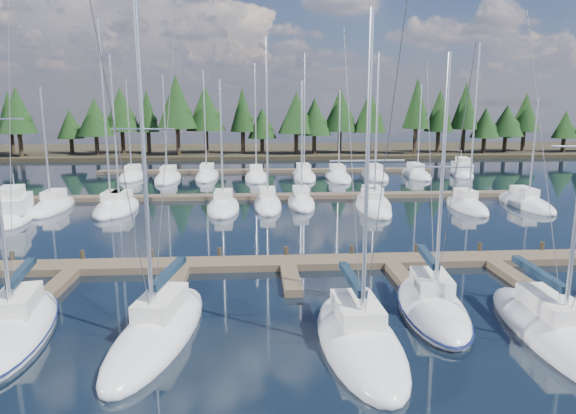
{
  "coord_description": "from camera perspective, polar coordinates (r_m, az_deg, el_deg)",
  "views": [
    {
      "loc": [
        -1.91,
        -10.69,
        9.35
      ],
      "look_at": [
        0.31,
        22.0,
        2.72
      ],
      "focal_mm": 32.0,
      "sensor_mm": 36.0,
      "label": 1
    }
  ],
  "objects": [
    {
      "name": "motor_yacht_left",
      "position": [
        47.91,
        -28.12,
        -0.59
      ],
      "size": [
        4.9,
        9.32,
        4.44
      ],
      "color": "silver",
      "rests_on": "ground"
    },
    {
      "name": "back_docks",
      "position": [
        60.99,
        -2.05,
        2.8
      ],
      "size": [
        50.0,
        21.8,
        0.4
      ],
      "color": "brown",
      "rests_on": "ground"
    },
    {
      "name": "motor_yacht_right",
      "position": [
        72.02,
        18.73,
        3.73
      ],
      "size": [
        3.94,
        8.21,
        3.93
      ],
      "color": "silver",
      "rests_on": "ground"
    },
    {
      "name": "front_sailboat_3",
      "position": [
        20.97,
        7.88,
        -14.31
      ],
      "size": [
        3.27,
        9.03,
        13.35
      ],
      "color": "silver",
      "rests_on": "ground"
    },
    {
      "name": "front_sailboat_5",
      "position": [
        23.81,
        27.52,
        -12.31
      ],
      "size": [
        3.1,
        10.23,
        14.21
      ],
      "color": "silver",
      "rests_on": "ground"
    },
    {
      "name": "back_sailboat_rows",
      "position": [
        55.95,
        -0.95,
        2.09
      ],
      "size": [
        45.76,
        31.04,
        16.91
      ],
      "color": "silver",
      "rests_on": "ground"
    },
    {
      "name": "front_sailboat_4",
      "position": [
        24.65,
        15.71,
        -10.61
      ],
      "size": [
        3.75,
        8.34,
        12.21
      ],
      "color": "silver",
      "rests_on": "ground"
    },
    {
      "name": "front_sailboat_1",
      "position": [
        24.35,
        -27.9,
        -11.78
      ],
      "size": [
        4.02,
        9.1,
        15.96
      ],
      "color": "silver",
      "rests_on": "ground"
    },
    {
      "name": "front_sailboat_2",
      "position": [
        22.06,
        -14.21,
        -13.17
      ],
      "size": [
        4.18,
        9.74,
        15.32
      ],
      "color": "silver",
      "rests_on": "ground"
    },
    {
      "name": "ground",
      "position": [
        41.79,
        -1.17,
        -1.5
      ],
      "size": [
        260.0,
        260.0,
        0.0
      ],
      "primitive_type": "plane",
      "color": "black",
      "rests_on": "ground"
    },
    {
      "name": "far_shore",
      "position": [
        101.11,
        -2.8,
        6.29
      ],
      "size": [
        220.0,
        30.0,
        0.6
      ],
      "primitive_type": "cube",
      "color": "#2D2719",
      "rests_on": "ground"
    },
    {
      "name": "main_dock",
      "position": [
        29.56,
        0.01,
        -6.59
      ],
      "size": [
        44.0,
        6.13,
        0.9
      ],
      "color": "brown",
      "rests_on": "ground"
    },
    {
      "name": "tree_line",
      "position": [
        90.93,
        -4.22,
        10.33
      ],
      "size": [
        186.64,
        11.92,
        13.8
      ],
      "color": "black",
      "rests_on": "far_shore"
    }
  ]
}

